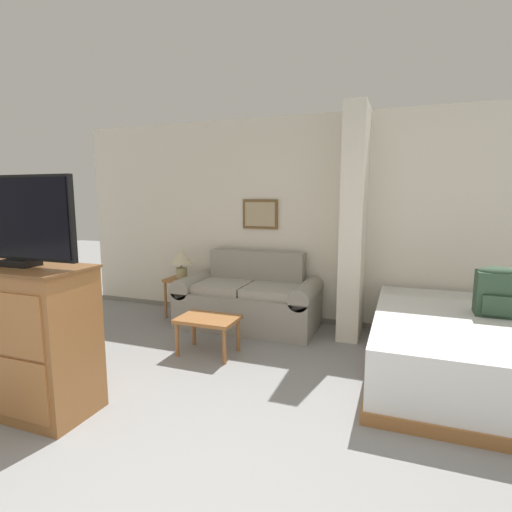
{
  "coord_description": "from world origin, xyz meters",
  "views": [
    {
      "loc": [
        1.05,
        -1.38,
        1.62
      ],
      "look_at": [
        -0.25,
        2.13,
        1.05
      ],
      "focal_mm": 28.0,
      "sensor_mm": 36.0,
      "label": 1
    }
  ],
  "objects_px": {
    "table_lamp": "(181,259)",
    "bed": "(471,348)",
    "couch": "(249,300)",
    "coffee_table": "(208,323)",
    "tv_dresser": "(28,339)",
    "backpack": "(497,290)",
    "tv": "(17,221)"
  },
  "relations": [
    {
      "from": "table_lamp",
      "to": "bed",
      "type": "height_order",
      "value": "table_lamp"
    },
    {
      "from": "couch",
      "to": "coffee_table",
      "type": "bearing_deg",
      "value": -93.82
    },
    {
      "from": "tv_dresser",
      "to": "table_lamp",
      "type": "bearing_deg",
      "value": 93.8
    },
    {
      "from": "couch",
      "to": "backpack",
      "type": "bearing_deg",
      "value": -11.9
    },
    {
      "from": "bed",
      "to": "tv_dresser",
      "type": "bearing_deg",
      "value": -151.52
    },
    {
      "from": "couch",
      "to": "bed",
      "type": "bearing_deg",
      "value": -16.24
    },
    {
      "from": "couch",
      "to": "tv_dresser",
      "type": "height_order",
      "value": "tv_dresser"
    },
    {
      "from": "couch",
      "to": "coffee_table",
      "type": "distance_m",
      "value": 1.0
    },
    {
      "from": "table_lamp",
      "to": "backpack",
      "type": "distance_m",
      "value": 3.61
    },
    {
      "from": "coffee_table",
      "to": "tv_dresser",
      "type": "xyz_separation_m",
      "value": [
        -0.76,
        -1.44,
        0.23
      ]
    },
    {
      "from": "backpack",
      "to": "table_lamp",
      "type": "bearing_deg",
      "value": 170.45
    },
    {
      "from": "table_lamp",
      "to": "tv",
      "type": "xyz_separation_m",
      "value": [
        0.17,
        -2.49,
        0.66
      ]
    },
    {
      "from": "couch",
      "to": "backpack",
      "type": "relative_size",
      "value": 3.9
    },
    {
      "from": "tv_dresser",
      "to": "bed",
      "type": "bearing_deg",
      "value": 28.48
    },
    {
      "from": "tv",
      "to": "backpack",
      "type": "xyz_separation_m",
      "value": [
        3.39,
        1.89,
        -0.65
      ]
    },
    {
      "from": "coffee_table",
      "to": "tv",
      "type": "bearing_deg",
      "value": -117.93
    },
    {
      "from": "tv_dresser",
      "to": "bed",
      "type": "xyz_separation_m",
      "value": [
        3.2,
        1.74,
        -0.27
      ]
    },
    {
      "from": "bed",
      "to": "couch",
      "type": "bearing_deg",
      "value": 163.76
    },
    {
      "from": "tv_dresser",
      "to": "backpack",
      "type": "height_order",
      "value": "tv_dresser"
    },
    {
      "from": "couch",
      "to": "tv_dresser",
      "type": "bearing_deg",
      "value": -108.81
    },
    {
      "from": "couch",
      "to": "table_lamp",
      "type": "xyz_separation_m",
      "value": [
        -0.99,
        0.06,
        0.45
      ]
    },
    {
      "from": "coffee_table",
      "to": "bed",
      "type": "bearing_deg",
      "value": 7.03
    },
    {
      "from": "table_lamp",
      "to": "backpack",
      "type": "bearing_deg",
      "value": -9.55
    },
    {
      "from": "couch",
      "to": "table_lamp",
      "type": "relative_size",
      "value": 4.44
    },
    {
      "from": "coffee_table",
      "to": "bed",
      "type": "relative_size",
      "value": 0.28
    },
    {
      "from": "bed",
      "to": "backpack",
      "type": "height_order",
      "value": "backpack"
    },
    {
      "from": "couch",
      "to": "tv",
      "type": "xyz_separation_m",
      "value": [
        -0.83,
        -2.43,
        1.11
      ]
    },
    {
      "from": "coffee_table",
      "to": "backpack",
      "type": "bearing_deg",
      "value": 9.74
    },
    {
      "from": "couch",
      "to": "bed",
      "type": "distance_m",
      "value": 2.47
    },
    {
      "from": "table_lamp",
      "to": "tv_dresser",
      "type": "bearing_deg",
      "value": -86.2
    },
    {
      "from": "couch",
      "to": "tv",
      "type": "relative_size",
      "value": 1.68
    },
    {
      "from": "backpack",
      "to": "tv_dresser",
      "type": "bearing_deg",
      "value": -150.91
    }
  ]
}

